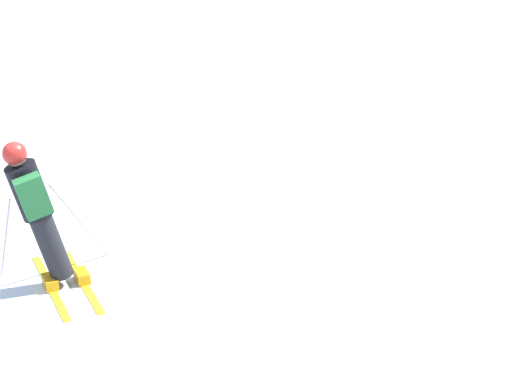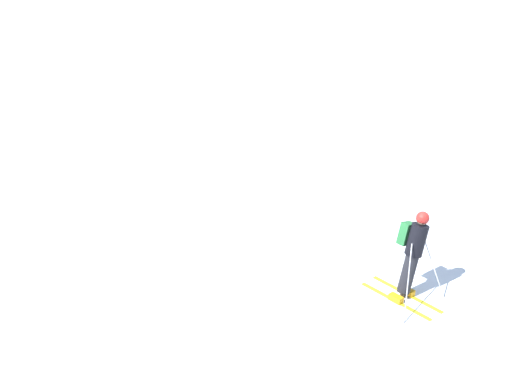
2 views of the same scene
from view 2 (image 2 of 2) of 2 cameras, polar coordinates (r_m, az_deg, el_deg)
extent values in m
plane|color=white|center=(14.78, 11.89, -7.42)|extent=(300.00, 300.00, 0.00)
cube|color=yellow|center=(14.30, 11.11, -8.56)|extent=(0.84, 1.55, 0.01)
cube|color=yellow|center=(14.54, 12.00, -8.00)|extent=(0.84, 1.55, 0.01)
cube|color=orange|center=(14.26, 11.13, -8.34)|extent=(0.25, 0.31, 0.12)
cube|color=orange|center=(14.51, 12.02, -7.79)|extent=(0.25, 0.31, 0.12)
cylinder|color=black|center=(14.24, 12.06, -6.39)|extent=(0.52, 0.43, 0.83)
cylinder|color=black|center=(14.02, 12.74, -3.76)|extent=(0.58, 0.52, 0.68)
sphere|color=tan|center=(13.91, 13.16, -2.15)|extent=(0.34, 0.32, 0.27)
sphere|color=#AD231E|center=(13.90, 13.19, -2.05)|extent=(0.39, 0.37, 0.31)
cube|color=#236633|center=(14.14, 11.94, -3.27)|extent=(0.42, 0.33, 0.50)
cylinder|color=#B7B7BC|center=(13.76, 12.06, -7.14)|extent=(0.88, 0.15, 1.23)
cylinder|color=#B7B7BC|center=(14.39, 14.09, -6.05)|extent=(0.14, 0.53, 1.12)
camera|label=1|loc=(19.70, -5.09, 15.69)|focal=60.00mm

